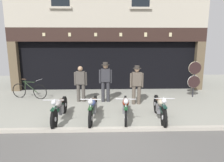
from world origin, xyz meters
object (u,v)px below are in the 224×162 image
Objects in this scene: motorcycle_center_right at (160,107)px; advert_board_near at (68,56)px; motorcycle_left at (59,108)px; motorcycle_center at (126,107)px; shopkeeper_center at (105,80)px; salesman_right at (137,83)px; salesman_left at (81,82)px; tyre_sign_pole at (194,75)px; motorcycle_center_left at (93,108)px; leaning_bicycle at (29,90)px.

advert_board_near is (-3.85, 4.51, 1.38)m from motorcycle_center_right.
motorcycle_left reaches higher than motorcycle_center.
shopkeeper_center is 1.35m from salesman_right.
advert_board_near is at bearing -65.17° from salesman_left.
motorcycle_left is 1.00× the size of motorcycle_center_right.
motorcycle_center_right is (3.35, -0.03, 0.01)m from motorcycle_left.
salesman_right is 3.05m from tyre_sign_pole.
motorcycle_center_left is at bearing 7.34° from motorcycle_center.
motorcycle_center is 4.41m from tyre_sign_pole.
motorcycle_center is 1.28× the size of salesman_left.
advert_board_near is at bearing -53.32° from motorcycle_center.
tyre_sign_pole is at bearing -15.98° from advert_board_near.
advert_board_near reaches higher than motorcycle_center.
motorcycle_center_left is at bearing 62.50° from leaning_bicycle.
leaning_bicycle is at bearing -10.81° from shopkeeper_center.
leaning_bicycle is (-2.03, 2.74, -0.05)m from motorcycle_left.
tyre_sign_pole is (4.16, 0.62, 0.07)m from shopkeeper_center.
shopkeeper_center is 1.00× the size of leaning_bicycle.
motorcycle_center_left is 2.24m from salesman_left.
motorcycle_center_right is at bearing 76.01° from leaning_bicycle.
motorcycle_center is at bearing -177.16° from motorcycle_left.
leaning_bicycle is at bearing 179.70° from tyre_sign_pole.
salesman_right reaches higher than leaning_bicycle.
motorcycle_center is (1.10, 0.04, -0.01)m from motorcycle_center_left.
leaning_bicycle reaches higher than motorcycle_left.
shopkeeper_center reaches higher than motorcycle_center.
shopkeeper_center is 3.24m from advert_board_near.
motorcycle_center_left reaches higher than motorcycle_center.
shopkeeper_center is (0.42, 2.05, 0.55)m from motorcycle_center_left.
salesman_left is at bearing -67.97° from advert_board_near.
motorcycle_center_left is 4.92m from advert_board_near.
salesman_left is (-2.90, 2.16, 0.43)m from motorcycle_center_right.
motorcycle_center_right is 2.84m from shopkeeper_center.
tyre_sign_pole reaches higher than salesman_left.
motorcycle_center_left reaches higher than motorcycle_left.
salesman_left is 0.96× the size of salesman_right.
motorcycle_center is 1.17× the size of tyre_sign_pole.
leaning_bicycle is at bearing -27.11° from motorcycle_center.
motorcycle_left is 2.22m from salesman_left.
shopkeeper_center is 1.02× the size of tyre_sign_pole.
motorcycle_center_right is 1.86m from salesman_right.
advert_board_near is (-1.61, 4.44, 1.39)m from motorcycle_center_left.
shopkeeper_center is 4.21m from tyre_sign_pole.
salesman_right is (2.82, 1.69, 0.48)m from motorcycle_left.
motorcycle_center_right is 1.16× the size of leaning_bicycle.
motorcycle_center is 2.74m from salesman_left.
salesman_left reaches higher than motorcycle_center_right.
advert_board_near is at bearing -45.05° from motorcycle_center_right.
advert_board_near is 2.72m from leaning_bicycle.
motorcycle_left is 3.32m from salesman_right.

